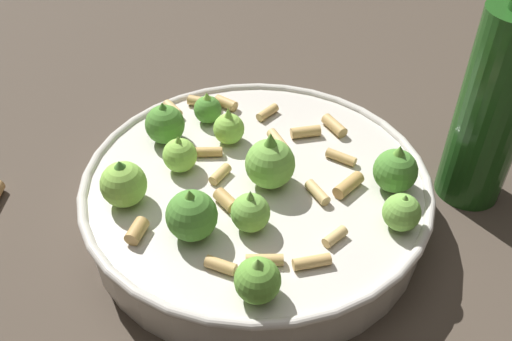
% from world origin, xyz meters
% --- Properties ---
extents(ground_plane, '(2.40, 2.40, 0.00)m').
position_xyz_m(ground_plane, '(0.00, 0.00, 0.00)').
color(ground_plane, '#42382D').
extents(cooking_pan, '(0.33, 0.33, 0.11)m').
position_xyz_m(cooking_pan, '(0.00, -0.00, 0.03)').
color(cooking_pan, beige).
rests_on(cooking_pan, ground).
extents(olive_oil_bottle, '(0.06, 0.06, 0.25)m').
position_xyz_m(olive_oil_bottle, '(-0.12, 0.19, 0.11)').
color(olive_oil_bottle, '#1E4C19').
rests_on(olive_oil_bottle, ground).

